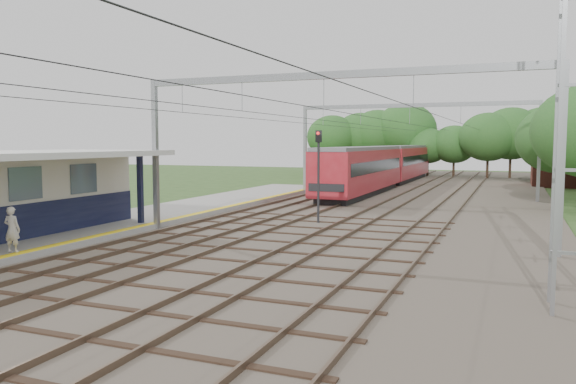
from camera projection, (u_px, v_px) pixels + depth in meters
The scene contains 9 objects.
ballast_bed at pixel (407, 205), 36.80m from camera, with size 18.00×90.00×0.10m, color #473D33.
platform at pixel (100, 227), 26.31m from camera, with size 5.00×52.00×0.35m, color gray.
yellow_stripe at pixel (139, 226), 25.45m from camera, with size 0.45×52.00×0.01m, color yellow.
rail_tracks at pixel (370, 202), 37.72m from camera, with size 11.80×88.00×0.15m.
catenary_system at pixel (383, 119), 32.19m from camera, with size 17.22×88.00×7.00m.
tree_band at pixel (451, 135), 61.47m from camera, with size 31.72×30.88×8.82m.
person at pixel (12, 229), 19.40m from camera, with size 0.58×0.38×1.60m, color silver.
train at pixel (386, 165), 51.48m from camera, with size 2.82×35.12×3.71m.
signal_post at pixel (318, 164), 28.08m from camera, with size 0.37×0.33×4.75m.
Camera 1 is at (10.47, -6.84, 4.16)m, focal length 35.00 mm.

